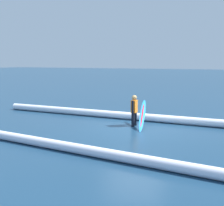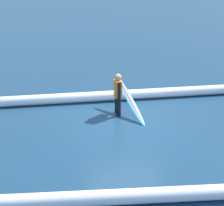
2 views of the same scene
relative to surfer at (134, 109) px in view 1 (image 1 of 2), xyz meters
name	(u,v)px [view 1 (image 1 of 2)]	position (x,y,z in m)	size (l,w,h in m)	color
ground_plane	(135,129)	(-0.23, 0.49, -0.74)	(181.60, 181.60, 0.00)	navy
surfer	(134,109)	(0.00, 0.00, 0.00)	(0.22, 0.59, 1.34)	black
surfboard	(142,115)	(-0.37, -0.01, -0.23)	(0.76, 2.06, 1.05)	#268CE5
wave_crest_foreground	(215,123)	(-3.18, -1.27, -0.57)	(0.35, 0.35, 22.06)	white
wave_crest_midground	(116,156)	(-1.22, 4.46, -0.59)	(0.31, 0.31, 19.83)	white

